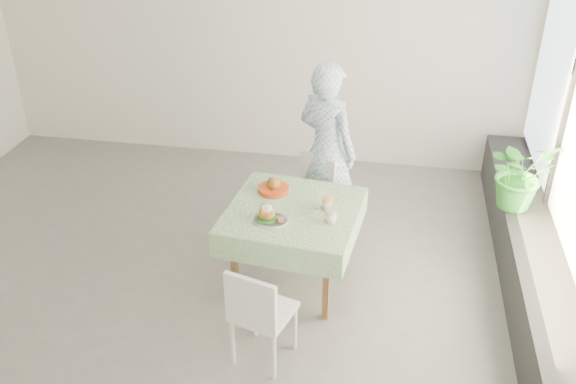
% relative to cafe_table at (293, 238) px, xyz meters
% --- Properties ---
extents(floor, '(6.00, 6.00, 0.00)m').
position_rel_cafe_table_xyz_m(floor, '(-0.83, -0.10, -0.46)').
color(floor, slate).
rests_on(floor, ground).
extents(wall_back, '(6.00, 0.02, 2.80)m').
position_rel_cafe_table_xyz_m(wall_back, '(-0.83, 2.40, 0.94)').
color(wall_back, white).
rests_on(wall_back, ground).
extents(wall_front, '(6.00, 0.02, 2.80)m').
position_rel_cafe_table_xyz_m(wall_front, '(-0.83, -2.60, 0.94)').
color(wall_front, white).
rests_on(wall_front, ground).
extents(window_ledge, '(0.40, 4.80, 0.50)m').
position_rel_cafe_table_xyz_m(window_ledge, '(1.97, -0.10, -0.21)').
color(window_ledge, black).
rests_on(window_ledge, ground).
extents(cafe_table, '(1.15, 1.15, 0.74)m').
position_rel_cafe_table_xyz_m(cafe_table, '(0.00, 0.00, 0.00)').
color(cafe_table, brown).
rests_on(cafe_table, ground).
extents(chair_far, '(0.52, 0.52, 0.82)m').
position_rel_cafe_table_xyz_m(chair_far, '(0.02, 0.69, -0.21)').
color(chair_far, white).
rests_on(chair_far, ground).
extents(chair_near, '(0.49, 0.49, 0.83)m').
position_rel_cafe_table_xyz_m(chair_near, '(-0.06, -0.93, -0.20)').
color(chair_near, white).
rests_on(chair_near, ground).
extents(diner, '(0.74, 0.66, 1.69)m').
position_rel_cafe_table_xyz_m(diner, '(0.16, 0.91, 0.39)').
color(diner, '#80A8CC').
rests_on(diner, ground).
extents(main_dish, '(0.28, 0.28, 0.14)m').
position_rel_cafe_table_xyz_m(main_dish, '(-0.16, -0.21, 0.33)').
color(main_dish, white).
rests_on(main_dish, cafe_table).
extents(juice_cup_orange, '(0.09, 0.09, 0.25)m').
position_rel_cafe_table_xyz_m(juice_cup_orange, '(0.27, 0.05, 0.34)').
color(juice_cup_orange, white).
rests_on(juice_cup_orange, cafe_table).
extents(juice_cup_lemonade, '(0.10, 0.10, 0.27)m').
position_rel_cafe_table_xyz_m(juice_cup_lemonade, '(0.32, -0.14, 0.34)').
color(juice_cup_lemonade, white).
rests_on(juice_cup_lemonade, cafe_table).
extents(second_dish, '(0.26, 0.26, 0.13)m').
position_rel_cafe_table_xyz_m(second_dish, '(-0.21, 0.25, 0.32)').
color(second_dish, '#BD3A13').
rests_on(second_dish, cafe_table).
extents(potted_plant, '(0.75, 0.71, 0.65)m').
position_rel_cafe_table_xyz_m(potted_plant, '(1.87, 0.80, 0.37)').
color(potted_plant, '#32812B').
rests_on(potted_plant, window_ledge).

